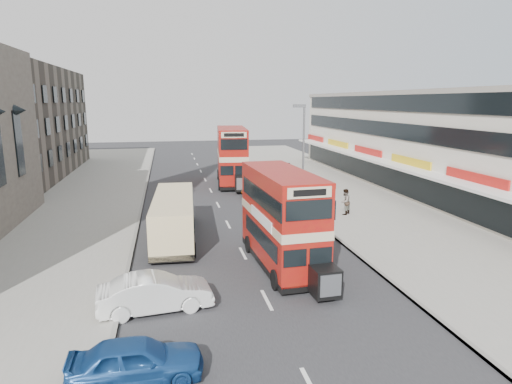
{
  "coord_description": "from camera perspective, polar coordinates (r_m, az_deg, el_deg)",
  "views": [
    {
      "loc": [
        -3.94,
        -15.06,
        8.38
      ],
      "look_at": [
        0.18,
        5.18,
        4.09
      ],
      "focal_mm": 30.84,
      "sensor_mm": 36.0,
      "label": 1
    }
  ],
  "objects": [
    {
      "name": "pedestrian_far",
      "position": [
        45.88,
        4.22,
        2.6
      ],
      "size": [
        1.2,
        0.65,
        1.94
      ],
      "primitive_type": "imported",
      "rotation": [
        0.0,
        0.0,
        0.16
      ],
      "color": "gray",
      "rests_on": "pavement_right"
    },
    {
      "name": "cyclist",
      "position": [
        36.56,
        2.5,
        -0.52
      ],
      "size": [
        0.87,
        1.97,
        1.89
      ],
      "rotation": [
        0.0,
        0.0,
        0.11
      ],
      "color": "gray",
      "rests_on": "ground"
    },
    {
      "name": "coach",
      "position": [
        27.45,
        -10.61,
        -3.05
      ],
      "size": [
        2.87,
        9.48,
        2.48
      ],
      "rotation": [
        0.0,
        0.0,
        -0.05
      ],
      "color": "black",
      "rests_on": "ground"
    },
    {
      "name": "street_lamp",
      "position": [
        34.86,
        6.05,
        5.76
      ],
      "size": [
        1.0,
        0.2,
        8.12
      ],
      "color": "slate",
      "rests_on": "ground"
    },
    {
      "name": "commercial_row",
      "position": [
        44.24,
        21.35,
        6.16
      ],
      "size": [
        9.9,
        46.2,
        9.3
      ],
      "color": "beige",
      "rests_on": "ground"
    },
    {
      "name": "pavement_left",
      "position": [
        36.92,
        -23.81,
        -2.28
      ],
      "size": [
        12.0,
        90.0,
        0.15
      ],
      "primitive_type": "cube",
      "color": "gray",
      "rests_on": "ground"
    },
    {
      "name": "kerb_left",
      "position": [
        36.09,
        -14.63,
        -1.95
      ],
      "size": [
        0.2,
        90.0,
        0.16
      ],
      "primitive_type": "cube",
      "color": "gray",
      "rests_on": "ground"
    },
    {
      "name": "bus_main",
      "position": [
        22.34,
        3.39,
        -3.46
      ],
      "size": [
        2.8,
        8.76,
        4.8
      ],
      "rotation": [
        0.0,
        0.0,
        3.19
      ],
      "color": "black",
      "rests_on": "ground"
    },
    {
      "name": "kerb_right",
      "position": [
        37.4,
        4.37,
        -1.12
      ],
      "size": [
        0.2,
        90.0,
        0.16
      ],
      "primitive_type": "cube",
      "color": "gray",
      "rests_on": "ground"
    },
    {
      "name": "car_left_front",
      "position": [
        18.69,
        -12.92,
        -12.64
      ],
      "size": [
        4.73,
        2.1,
        1.51
      ],
      "primitive_type": "imported",
      "rotation": [
        0.0,
        0.0,
        1.68
      ],
      "color": "white",
      "rests_on": "ground"
    },
    {
      "name": "pedestrian_near",
      "position": [
        32.94,
        11.47,
        -1.23
      ],
      "size": [
        0.86,
        0.83,
        1.94
      ],
      "primitive_type": "imported",
      "rotation": [
        0.0,
        0.0,
        3.85
      ],
      "color": "gray",
      "rests_on": "pavement_right"
    },
    {
      "name": "car_right_a",
      "position": [
        33.84,
        3.52,
        -1.5
      ],
      "size": [
        4.44,
        1.87,
        1.28
      ],
      "primitive_type": "imported",
      "rotation": [
        0.0,
        0.0,
        -1.59
      ],
      "color": "#9B200F",
      "rests_on": "ground"
    },
    {
      "name": "bus_second",
      "position": [
        44.81,
        -3.13,
        4.72
      ],
      "size": [
        3.62,
        10.27,
        5.54
      ],
      "rotation": [
        0.0,
        0.0,
        3.04
      ],
      "color": "black",
      "rests_on": "ground"
    },
    {
      "name": "car_right_c",
      "position": [
        48.82,
        -0.7,
        2.7
      ],
      "size": [
        4.35,
        2.23,
        1.42
      ],
      "primitive_type": "imported",
      "rotation": [
        0.0,
        0.0,
        -1.43
      ],
      "color": "#6193C2",
      "rests_on": "ground"
    },
    {
      "name": "road_surface",
      "position": [
        36.26,
        -4.96,
        -1.66
      ],
      "size": [
        12.0,
        90.0,
        0.01
      ],
      "primitive_type": "cube",
      "color": "#28282B",
      "rests_on": "ground"
    },
    {
      "name": "car_left_near",
      "position": [
        14.67,
        -15.29,
        -20.31
      ],
      "size": [
        4.09,
        1.72,
        1.38
      ],
      "primitive_type": "imported",
      "rotation": [
        0.0,
        0.0,
        1.59
      ],
      "color": "navy",
      "rests_on": "ground"
    },
    {
      "name": "ground",
      "position": [
        17.67,
        2.9,
        -16.57
      ],
      "size": [
        160.0,
        160.0,
        0.0
      ],
      "primitive_type": "plane",
      "color": "#28282B",
      "rests_on": "ground"
    },
    {
      "name": "pavement_right",
      "position": [
        39.39,
        12.65,
        -0.72
      ],
      "size": [
        12.0,
        90.0,
        0.15
      ],
      "primitive_type": "cube",
      "color": "gray",
      "rests_on": "ground"
    },
    {
      "name": "car_right_b",
      "position": [
        38.87,
        1.56,
        0.29
      ],
      "size": [
        4.85,
        2.38,
        1.32
      ],
      "primitive_type": "imported",
      "rotation": [
        0.0,
        0.0,
        -1.61
      ],
      "color": "#B95612",
      "rests_on": "ground"
    }
  ]
}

